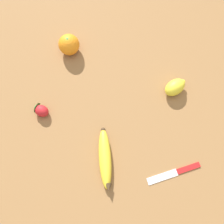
{
  "coord_description": "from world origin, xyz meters",
  "views": [
    {
      "loc": [
        -0.01,
        0.27,
        0.83
      ],
      "look_at": [
        -0.01,
        0.0,
        0.03
      ],
      "focal_mm": 42.0,
      "sensor_mm": 36.0,
      "label": 1
    }
  ],
  "objects": [
    {
      "name": "paring_knife",
      "position": [
        -0.21,
        0.19,
        0.0
      ],
      "size": [
        0.17,
        0.07,
        0.01
      ],
      "rotation": [
        0.0,
        0.0,
        5.04
      ],
      "color": "silver",
      "rests_on": "ground_plane"
    },
    {
      "name": "strawberry",
      "position": [
        0.23,
        -0.0,
        0.02
      ],
      "size": [
        0.06,
        0.06,
        0.04
      ],
      "rotation": [
        0.0,
        0.0,
        5.84
      ],
      "color": "red",
      "rests_on": "ground_plane"
    },
    {
      "name": "orange",
      "position": [
        0.15,
        -0.24,
        0.04
      ],
      "size": [
        0.07,
        0.07,
        0.07
      ],
      "color": "orange",
      "rests_on": "ground_plane"
    },
    {
      "name": "lemon",
      "position": [
        -0.22,
        -0.09,
        0.03
      ],
      "size": [
        0.09,
        0.08,
        0.05
      ],
      "rotation": [
        0.0,
        0.0,
        3.77
      ],
      "color": "yellow",
      "rests_on": "ground_plane"
    },
    {
      "name": "banana",
      "position": [
        0.01,
        0.15,
        0.02
      ],
      "size": [
        0.05,
        0.2,
        0.04
      ],
      "rotation": [
        0.0,
        0.0,
        1.66
      ],
      "color": "yellow",
      "rests_on": "ground_plane"
    },
    {
      "name": "ground_plane",
      "position": [
        0.0,
        0.0,
        0.0
      ],
      "size": [
        3.0,
        3.0,
        0.0
      ],
      "primitive_type": "plane",
      "color": "olive"
    }
  ]
}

